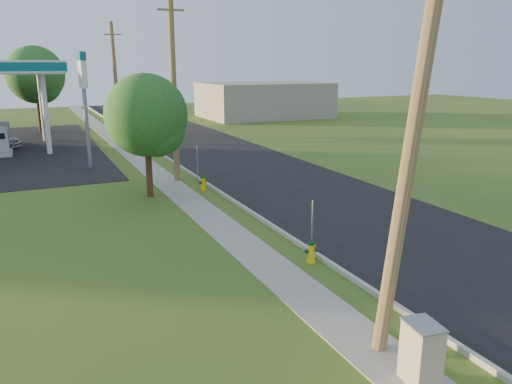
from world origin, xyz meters
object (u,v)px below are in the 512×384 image
fuel_pump_ne (2,144)px  tree_lot (37,77)px  hydrant_far (149,146)px  utility_cabinet (421,354)px  hydrant_near (311,251)px  hydrant_mid (203,183)px  tree_verge (149,119)px  utility_pole_far (116,80)px  fuel_pump_se (4,137)px  utility_pole_near (413,134)px  price_pylon (83,77)px  utility_pole_mid (174,88)px

fuel_pump_ne → tree_lot: size_ratio=0.41×
hydrant_far → utility_cabinet: 29.26m
utility_cabinet → hydrant_near: bearing=78.8°
hydrant_mid → tree_verge: bearing=-174.7°
fuel_pump_ne → hydrant_far: (9.64, -3.11, -0.36)m
tree_verge → hydrant_far: size_ratio=7.92×
hydrant_far → tree_verge: bearing=-102.2°
utility_pole_far → fuel_pump_se: (-8.90, -1.00, -4.08)m
hydrant_mid → utility_cabinet: utility_cabinet is taller
hydrant_near → hydrant_far: size_ratio=1.07×
fuel_pump_se → utility_cabinet: (8.34, -36.33, -0.06)m
utility_pole_far → fuel_pump_ne: utility_pole_far is taller
utility_pole_near → tree_lot: utility_pole_near is taller
fuel_pump_ne → price_pylon: (5.00, -7.50, 4.71)m
price_pylon → hydrant_mid: size_ratio=8.62×
price_pylon → utility_cabinet: 25.51m
fuel_pump_se → tree_lot: bearing=67.4°
fuel_pump_se → tree_lot: (2.97, 7.11, 4.27)m
utility_pole_near → tree_verge: 15.33m
fuel_pump_se → hydrant_far: 11.98m
utility_pole_mid → hydrant_mid: (0.59, -2.61, -4.56)m
fuel_pump_se → hydrant_mid: (9.49, -19.61, -0.33)m
price_pylon → fuel_pump_se: bearing=113.5°
hydrant_near → hydrant_far: bearing=89.9°
hydrant_mid → utility_cabinet: (-1.15, -16.73, 0.27)m
price_pylon → hydrant_near: bearing=-76.1°
utility_cabinet → hydrant_mid: bearing=86.1°
tree_verge → utility_cabinet: 16.83m
utility_pole_near → tree_verge: (-2.02, 15.15, -1.08)m
fuel_pump_se → hydrant_far: fuel_pump_se is taller
utility_cabinet → fuel_pump_se: bearing=102.9°
utility_pole_near → utility_pole_mid: 18.00m
utility_pole_near → tree_lot: size_ratio=1.22×
utility_pole_mid → utility_cabinet: bearing=-91.7°
hydrant_near → tree_lot: bearing=100.1°
utility_pole_near → hydrant_far: utility_pole_near is taller
hydrant_near → hydrant_far: hydrant_near is taller
utility_pole_near → fuel_pump_se: size_ratio=2.96×
tree_verge → fuel_pump_ne: bearing=113.5°
hydrant_far → tree_lot: bearing=115.1°
utility_pole_mid → fuel_pump_ne: 16.31m
tree_verge → tree_lot: size_ratio=0.75×
fuel_pump_se → price_pylon: price_pylon is taller
hydrant_mid → tree_lot: bearing=103.7°
utility_pole_near → utility_pole_mid: (-0.00, 18.00, 0.15)m
utility_pole_mid → fuel_pump_se: 19.65m
tree_lot → hydrant_mid: bearing=-76.3°
utility_pole_near → price_pylon: bearing=99.4°
fuel_pump_se → tree_verge: size_ratio=0.55×
utility_pole_far → hydrant_mid: bearing=-88.4°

